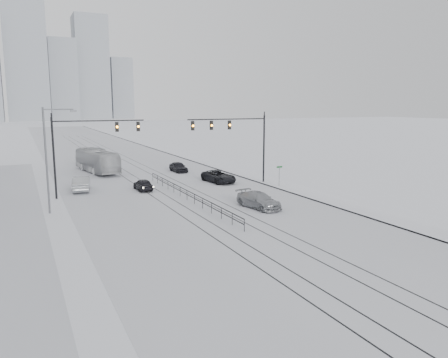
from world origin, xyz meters
The scene contains 16 objects.
road centered at (0.00, 60.00, 0.01)m, with size 22.00×260.00×0.02m, color silver.
sidewalk_east centered at (13.50, 60.00, 0.08)m, with size 5.00×260.00×0.16m, color white.
curb centered at (11.05, 60.00, 0.06)m, with size 0.10×260.00×0.12m, color gray.
tram_rails centered at (0.00, 40.00, 0.02)m, with size 5.30×180.00×0.01m.
skyline centered at (5.02, 273.63, 30.65)m, with size 96.00×48.00×72.00m.
traffic_mast_ne centered at (8.15, 34.99, 5.76)m, with size 9.60×0.37×8.00m.
traffic_mast_nw centered at (-8.52, 36.00, 5.57)m, with size 9.10×0.37×8.00m.
street_light_west centered at (-12.20, 30.00, 5.21)m, with size 2.73×0.25×9.00m.
median_fence centered at (0.00, 30.00, 0.53)m, with size 0.06×24.00×1.00m.
street_sign centered at (11.80, 32.00, 1.61)m, with size 0.70×0.06×2.40m.
sedan_sb_inner centered at (-2.62, 36.59, 0.63)m, with size 1.49×3.71×1.26m, color black.
sedan_sb_outer centered at (-8.71, 39.15, 0.79)m, with size 1.68×4.81×1.59m, color #A3A7AA.
sedan_nb_front centered at (6.85, 37.62, 0.72)m, with size 2.39×5.19×1.44m, color black.
sedan_nb_right centered at (4.67, 24.11, 0.71)m, with size 1.98×4.88×1.42m, color #94969B.
sedan_nb_far centered at (5.25, 47.55, 0.69)m, with size 1.62×4.04×1.38m, color black.
box_truck centered at (-4.99, 51.92, 1.57)m, with size 2.64×11.29×3.14m, color #B5B6B9.
Camera 1 is at (-14.40, -9.23, 9.16)m, focal length 35.00 mm.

